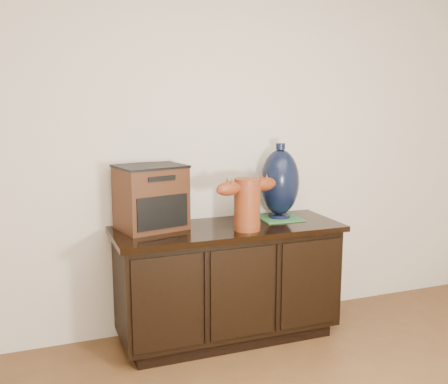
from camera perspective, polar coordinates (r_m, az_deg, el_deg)
name	(u,v)px	position (r m, az deg, el deg)	size (l,w,h in m)	color
sideboard	(228,281)	(3.44, 0.41, -9.72)	(1.46, 0.56, 0.75)	black
terracotta_vessel	(247,201)	(3.21, 2.53, -1.00)	(0.46, 0.21, 0.32)	maroon
tv_radio	(151,197)	(3.27, -7.96, -0.57)	(0.46, 0.40, 0.40)	#3B1D0E
green_mat	(279,218)	(3.57, 6.02, -2.81)	(0.27, 0.27, 0.01)	#306C39
lamp_base	(280,182)	(3.52, 6.09, 1.04)	(0.27, 0.27, 0.50)	black
spray_can	(249,207)	(3.51, 2.70, -1.61)	(0.06, 0.06, 0.18)	#5D1018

